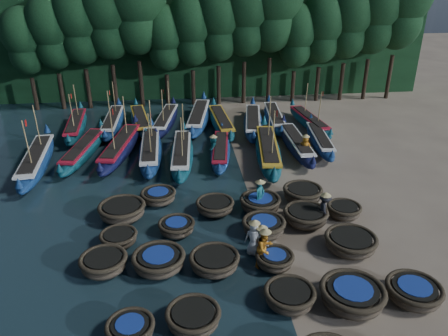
{
  "coord_description": "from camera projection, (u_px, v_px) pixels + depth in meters",
  "views": [
    {
      "loc": [
        -3.79,
        -18.69,
        11.72
      ],
      "look_at": [
        -1.3,
        3.32,
        1.3
      ],
      "focal_mm": 35.0,
      "sensor_mm": 36.0,
      "label": 1
    }
  ],
  "objects": [
    {
      "name": "ground",
      "position": [
        257.0,
        217.0,
        22.18
      ],
      "size": [
        120.0,
        120.0,
        0.0
      ],
      "primitive_type": "plane",
      "color": "gray",
      "rests_on": "ground"
    },
    {
      "name": "foliage_wall",
      "position": [
        214.0,
        42.0,
        41.18
      ],
      "size": [
        40.0,
        3.0,
        10.0
      ],
      "primitive_type": "cube",
      "color": "black",
      "rests_on": "ground"
    },
    {
      "name": "coracle_5",
      "position": [
        130.0,
        329.0,
        14.92
      ],
      "size": [
        2.03,
        2.03,
        0.64
      ],
      "rotation": [
        0.0,
        0.0,
        -0.36
      ],
      "color": "#4B3E2F",
      "rests_on": "ground"
    },
    {
      "name": "coracle_6",
      "position": [
        193.0,
        318.0,
        15.36
      ],
      "size": [
        2.16,
        2.16,
        0.72
      ],
      "rotation": [
        0.0,
        0.0,
        0.2
      ],
      "color": "#4B3E2F",
      "rests_on": "ground"
    },
    {
      "name": "coracle_7",
      "position": [
        290.0,
        296.0,
        16.32
      ],
      "size": [
        1.99,
        1.99,
        0.74
      ],
      "rotation": [
        0.0,
        0.0,
        0.04
      ],
      "color": "#4B3E2F",
      "rests_on": "ground"
    },
    {
      "name": "coracle_8",
      "position": [
        352.0,
        295.0,
        16.27
      ],
      "size": [
        2.74,
        2.74,
        0.85
      ],
      "rotation": [
        0.0,
        0.0,
        -0.21
      ],
      "color": "#4B3E2F",
      "rests_on": "ground"
    },
    {
      "name": "coracle_9",
      "position": [
        414.0,
        292.0,
        16.55
      ],
      "size": [
        2.18,
        2.18,
        0.72
      ],
      "rotation": [
        0.0,
        0.0,
        0.09
      ],
      "color": "#4B3E2F",
      "rests_on": "ground"
    },
    {
      "name": "coracle_10",
      "position": [
        104.0,
        263.0,
        18.09
      ],
      "size": [
        2.43,
        2.43,
        0.78
      ],
      "rotation": [
        0.0,
        0.0,
        0.42
      ],
      "color": "#4B3E2F",
      "rests_on": "ground"
    },
    {
      "name": "coracle_11",
      "position": [
        159.0,
        261.0,
        18.21
      ],
      "size": [
        2.61,
        2.61,
        0.8
      ],
      "rotation": [
        0.0,
        0.0,
        0.3
      ],
      "color": "#4B3E2F",
      "rests_on": "ground"
    },
    {
      "name": "coracle_12",
      "position": [
        214.0,
        261.0,
        18.22
      ],
      "size": [
        2.14,
        2.14,
        0.75
      ],
      "rotation": [
        0.0,
        0.0,
        0.06
      ],
      "color": "#4B3E2F",
      "rests_on": "ground"
    },
    {
      "name": "coracle_13",
      "position": [
        275.0,
        259.0,
        18.42
      ],
      "size": [
        1.85,
        1.85,
        0.66
      ],
      "rotation": [
        0.0,
        0.0,
        0.25
      ],
      "color": "#4B3E2F",
      "rests_on": "ground"
    },
    {
      "name": "coracle_14",
      "position": [
        351.0,
        242.0,
        19.43
      ],
      "size": [
        2.56,
        2.56,
        0.78
      ],
      "rotation": [
        0.0,
        0.0,
        0.19
      ],
      "color": "#4B3E2F",
      "rests_on": "ground"
    },
    {
      "name": "coracle_15",
      "position": [
        119.0,
        238.0,
        19.88
      ],
      "size": [
        1.84,
        1.84,
        0.63
      ],
      "rotation": [
        0.0,
        0.0,
        0.17
      ],
      "color": "#4B3E2F",
      "rests_on": "ground"
    },
    {
      "name": "coracle_16",
      "position": [
        177.0,
        227.0,
        20.68
      ],
      "size": [
        1.89,
        1.89,
        0.68
      ],
      "rotation": [
        0.0,
        0.0,
        -0.18
      ],
      "color": "#4B3E2F",
      "rests_on": "ground"
    },
    {
      "name": "coracle_17",
      "position": [
        264.0,
        226.0,
        20.59
      ],
      "size": [
        2.55,
        2.55,
        0.8
      ],
      "rotation": [
        0.0,
        0.0,
        -0.43
      ],
      "color": "#4B3E2F",
      "rests_on": "ground"
    },
    {
      "name": "coracle_18",
      "position": [
        306.0,
        216.0,
        21.43
      ],
      "size": [
        2.23,
        2.23,
        0.81
      ],
      "rotation": [
        0.0,
        0.0,
        -0.02
      ],
      "color": "#4B3E2F",
      "rests_on": "ground"
    },
    {
      "name": "coracle_19",
      "position": [
        344.0,
        210.0,
        22.07
      ],
      "size": [
        1.81,
        1.81,
        0.68
      ],
      "rotation": [
        0.0,
        0.0,
        0.14
      ],
      "color": "#4B3E2F",
      "rests_on": "ground"
    },
    {
      "name": "coracle_20",
      "position": [
        122.0,
        210.0,
        21.89
      ],
      "size": [
        2.39,
        2.39,
        0.83
      ],
      "rotation": [
        0.0,
        0.0,
        -0.04
      ],
      "color": "#4B3E2F",
      "rests_on": "ground"
    },
    {
      "name": "coracle_21",
      "position": [
        158.0,
        196.0,
        23.37
      ],
      "size": [
        2.07,
        2.07,
        0.7
      ],
      "rotation": [
        0.0,
        0.0,
        0.19
      ],
      "color": "#4B3E2F",
      "rests_on": "ground"
    },
    {
      "name": "coracle_22",
      "position": [
        215.0,
        206.0,
        22.43
      ],
      "size": [
        1.99,
        1.99,
        0.71
      ],
      "rotation": [
        0.0,
        0.0,
        0.01
      ],
      "color": "#4B3E2F",
      "rests_on": "ground"
    },
    {
      "name": "coracle_23",
      "position": [
        260.0,
        203.0,
        22.59
      ],
      "size": [
        2.16,
        2.16,
        0.78
      ],
      "rotation": [
        0.0,
        0.0,
        0.04
      ],
      "color": "#4B3E2F",
      "rests_on": "ground"
    },
    {
      "name": "coracle_24",
      "position": [
        303.0,
        194.0,
        23.47
      ],
      "size": [
        2.45,
        2.45,
        0.85
      ],
      "rotation": [
        0.0,
        0.0,
        0.29
      ],
      "color": "#4B3E2F",
      "rests_on": "ground"
    },
    {
      "name": "long_boat_0",
      "position": [
        36.0,
        161.0,
        27.11
      ],
      "size": [
        2.21,
        8.93,
        3.8
      ],
      "rotation": [
        0.0,
        0.0,
        0.07
      ],
      "color": "navy",
      "rests_on": "ground"
    },
    {
      "name": "long_boat_1",
      "position": [
        84.0,
        150.0,
        28.78
      ],
      "size": [
        2.71,
        7.97,
        1.42
      ],
      "rotation": [
        0.0,
        0.0,
        -0.17
      ],
      "color": "#0D484D",
      "rests_on": "ground"
    },
    {
      "name": "long_boat_2",
      "position": [
        121.0,
        147.0,
        29.08
      ],
      "size": [
        3.01,
        8.73,
        3.76
      ],
      "rotation": [
        0.0,
        0.0,
        -0.17
      ],
      "color": "#0D1333",
      "rests_on": "ground"
    },
    {
      "name": "long_boat_3",
      "position": [
        150.0,
        150.0,
        28.69
      ],
      "size": [
        1.6,
        8.53,
        3.62
      ],
      "rotation": [
        0.0,
        0.0,
        0.01
      ],
      "color": "navy",
      "rests_on": "ground"
    },
    {
      "name": "long_boat_4",
      "position": [
        182.0,
        154.0,
        28.15
      ],
      "size": [
        1.94,
        8.4,
        3.57
      ],
      "rotation": [
        0.0,
        0.0,
        -0.06
      ],
      "color": "#0D484D",
      "rests_on": "ground"
    },
    {
      "name": "long_boat_5",
      "position": [
        221.0,
        151.0,
        28.83
      ],
      "size": [
        2.2,
        7.22,
        1.28
      ],
      "rotation": [
        0.0,
        0.0,
        -0.13
      ],
      "color": "navy",
      "rests_on": "ground"
    },
    {
      "name": "long_boat_6",
      "position": [
        268.0,
        151.0,
        28.5
      ],
      "size": [
        2.75,
        9.1,
        3.9
      ],
      "rotation": [
        0.0,
        0.0,
        -0.13
      ],
      "color": "#0D484D",
      "rests_on": "ground"
    },
    {
      "name": "long_boat_7",
      "position": [
        296.0,
        144.0,
        29.8
      ],
      "size": [
        1.44,
        8.07,
        1.42
      ],
      "rotation": [
        0.0,
        0.0,
        -0.0
      ],
      "color": "#0D1333",
      "rests_on": "ground"
    },
    {
      "name": "long_boat_8",
      "position": [
        320.0,
        140.0,
        30.55
      ],
      "size": [
        2.02,
        7.34,
        1.3
      ],
      "rotation": [
        0.0,
        0.0,
        -0.1
      ],
      "color": "navy",
      "rests_on": "ground"
    },
    {
      "name": "long_boat_9",
      "position": [
        76.0,
        126.0,
        33.06
      ],
      "size": [
        1.98,
        8.06,
        3.43
      ],
      "rotation": [
        0.0,
        0.0,
        0.07
      ],
      "color": "#0D484D",
      "rests_on": "ground"
    },
    {
      "name": "long_boat_10",
      "position": [
        113.0,
        122.0,
        33.86
      ],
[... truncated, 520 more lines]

